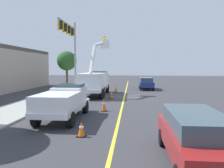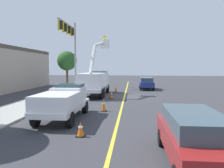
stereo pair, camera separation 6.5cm
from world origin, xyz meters
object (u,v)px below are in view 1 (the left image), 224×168
(passing_minivan, at_px, (146,83))
(traffic_cone_mid_front, at_px, (104,105))
(utility_bucket_truck, at_px, (95,81))
(service_pickup_truck, at_px, (64,101))
(trailing_sedan, at_px, (196,135))
(traffic_cone_leading, at_px, (81,129))
(traffic_cone_mid_rear, at_px, (111,95))
(traffic_cone_trailing, at_px, (116,89))
(traffic_signal_mast, at_px, (71,40))

(passing_minivan, distance_m, traffic_cone_mid_front, 16.60)
(utility_bucket_truck, distance_m, service_pickup_truck, 11.50)
(passing_minivan, relative_size, trailing_sedan, 1.00)
(traffic_cone_leading, bearing_deg, utility_bucket_truck, 10.31)
(passing_minivan, xyz_separation_m, traffic_cone_mid_rear, (-9.90, 3.58, -0.59))
(utility_bucket_truck, bearing_deg, trailing_sedan, -156.88)
(passing_minivan, bearing_deg, trailing_sedan, -176.77)
(utility_bucket_truck, distance_m, traffic_cone_mid_front, 9.21)
(traffic_cone_mid_rear, relative_size, traffic_cone_trailing, 0.94)
(traffic_cone_leading, height_order, traffic_cone_mid_front, traffic_cone_mid_front)
(trailing_sedan, bearing_deg, traffic_signal_mast, 29.77)
(utility_bucket_truck, xyz_separation_m, traffic_cone_mid_rear, (-2.36, -2.22, -1.22))
(utility_bucket_truck, bearing_deg, service_pickup_truck, -176.87)
(traffic_cone_mid_rear, distance_m, traffic_signal_mast, 9.12)
(utility_bucket_truck, bearing_deg, passing_minivan, -37.54)
(traffic_signal_mast, bearing_deg, trailing_sedan, -150.23)
(utility_bucket_truck, bearing_deg, traffic_cone_trailing, -29.72)
(traffic_cone_mid_rear, bearing_deg, service_pickup_truck, 170.09)
(utility_bucket_truck, height_order, traffic_signal_mast, traffic_signal_mast)
(traffic_signal_mast, bearing_deg, traffic_cone_mid_rear, -125.52)
(utility_bucket_truck, xyz_separation_m, traffic_signal_mast, (1.63, 3.37, 4.79))
(traffic_cone_mid_front, relative_size, traffic_signal_mast, 0.10)
(traffic_cone_trailing, bearing_deg, utility_bucket_truck, 150.28)
(traffic_cone_mid_front, height_order, traffic_cone_trailing, traffic_cone_mid_front)
(passing_minivan, height_order, traffic_cone_trailing, passing_minivan)
(trailing_sedan, bearing_deg, traffic_cone_mid_rear, 18.93)
(utility_bucket_truck, relative_size, traffic_cone_mid_rear, 10.76)
(utility_bucket_truck, xyz_separation_m, traffic_cone_trailing, (3.38, -1.93, -1.20))
(trailing_sedan, height_order, traffic_cone_trailing, trailing_sedan)
(utility_bucket_truck, relative_size, service_pickup_truck, 1.46)
(traffic_cone_leading, bearing_deg, trailing_sedan, -116.00)
(trailing_sedan, xyz_separation_m, traffic_cone_mid_rear, (14.43, 4.95, -0.59))
(traffic_cone_trailing, bearing_deg, trailing_sedan, -165.44)
(utility_bucket_truck, height_order, traffic_cone_mid_rear, utility_bucket_truck)
(passing_minivan, height_order, trailing_sedan, same)
(passing_minivan, relative_size, traffic_cone_mid_rear, 6.33)
(traffic_cone_mid_rear, xyz_separation_m, traffic_signal_mast, (3.99, 5.58, 6.01))
(traffic_cone_trailing, relative_size, traffic_signal_mast, 0.09)
(utility_bucket_truck, distance_m, traffic_cone_mid_rear, 3.46)
(traffic_cone_leading, distance_m, traffic_cone_mid_rear, 12.24)
(traffic_cone_mid_rear, bearing_deg, trailing_sedan, -161.07)
(traffic_signal_mast, bearing_deg, service_pickup_truck, -163.04)
(traffic_cone_mid_front, height_order, traffic_signal_mast, traffic_signal_mast)
(utility_bucket_truck, height_order, traffic_cone_mid_front, utility_bucket_truck)
(traffic_cone_leading, bearing_deg, service_pickup_truck, 32.99)
(trailing_sedan, relative_size, traffic_cone_mid_front, 5.56)
(traffic_cone_mid_rear, bearing_deg, traffic_signal_mast, 54.48)
(trailing_sedan, distance_m, traffic_cone_mid_rear, 15.27)
(traffic_cone_mid_rear, relative_size, traffic_signal_mast, 0.09)
(service_pickup_truck, xyz_separation_m, traffic_cone_mid_front, (2.72, -2.00, -0.69))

